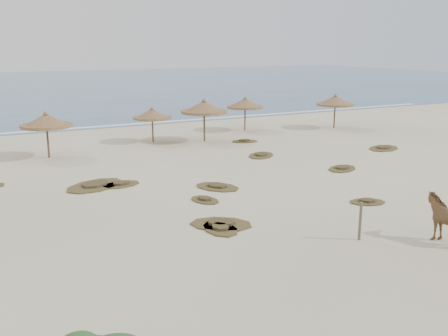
{
  "coord_description": "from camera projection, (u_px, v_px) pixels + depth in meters",
  "views": [
    {
      "loc": [
        -10.8,
        -15.34,
        6.59
      ],
      "look_at": [
        -0.34,
        5.0,
        0.96
      ],
      "focal_mm": 40.0,
      "sensor_mm": 36.0,
      "label": 1
    }
  ],
  "objects": [
    {
      "name": "scrub_10",
      "position": [
        245.0,
        141.0,
        35.05
      ],
      "size": [
        2.13,
        1.75,
        0.16
      ],
      "rotation": [
        0.0,
        0.0,
        2.79
      ],
      "color": "brown",
      "rests_on": "ground"
    },
    {
      "name": "fence_post_near",
      "position": [
        360.0,
        221.0,
        17.23
      ],
      "size": [
        0.13,
        0.13,
        1.37
      ],
      "primitive_type": "cylinder",
      "rotation": [
        0.0,
        0.0,
        -0.34
      ],
      "color": "#665D4C",
      "rests_on": "ground"
    },
    {
      "name": "scrub_5",
      "position": [
        384.0,
        148.0,
        32.67
      ],
      "size": [
        2.99,
        2.51,
        0.16
      ],
      "rotation": [
        0.0,
        0.0,
        0.39
      ],
      "color": "brown",
      "rests_on": "ground"
    },
    {
      "name": "scrub_1",
      "position": [
        95.0,
        185.0,
        23.96
      ],
      "size": [
        3.68,
        3.23,
        0.16
      ],
      "rotation": [
        0.0,
        0.0,
        0.49
      ],
      "color": "brown",
      "rests_on": "ground"
    },
    {
      "name": "palapa_6",
      "position": [
        335.0,
        101.0,
        40.4
      ],
      "size": [
        3.97,
        3.97,
        2.83
      ],
      "rotation": [
        0.0,
        0.0,
        0.4
      ],
      "color": "brown",
      "rests_on": "ground"
    },
    {
      "name": "scrub_12",
      "position": [
        367.0,
        202.0,
        21.46
      ],
      "size": [
        1.82,
        1.51,
        0.16
      ],
      "rotation": [
        0.0,
        0.0,
        2.77
      ],
      "color": "brown",
      "rests_on": "ground"
    },
    {
      "name": "palapa_2",
      "position": [
        46.0,
        121.0,
        29.6
      ],
      "size": [
        4.0,
        4.0,
        2.84
      ],
      "rotation": [
        0.0,
        0.0,
        -0.41
      ],
      "color": "brown",
      "rests_on": "ground"
    },
    {
      "name": "scrub_4",
      "position": [
        342.0,
        168.0,
        27.27
      ],
      "size": [
        2.41,
        2.09,
        0.16
      ],
      "rotation": [
        0.0,
        0.0,
        0.46
      ],
      "color": "brown",
      "rests_on": "ground"
    },
    {
      "name": "scrub_2",
      "position": [
        205.0,
        200.0,
        21.74
      ],
      "size": [
        1.33,
        1.69,
        0.16
      ],
      "rotation": [
        0.0,
        0.0,
        1.84
      ],
      "color": "brown",
      "rests_on": "ground"
    },
    {
      "name": "ground",
      "position": [
        290.0,
        218.0,
        19.61
      ],
      "size": [
        160.0,
        160.0,
        0.0
      ],
      "primitive_type": "plane",
      "color": "beige",
      "rests_on": "ground"
    },
    {
      "name": "scrub_3",
      "position": [
        217.0,
        187.0,
        23.74
      ],
      "size": [
        2.41,
        2.66,
        0.16
      ],
      "rotation": [
        0.0,
        0.0,
        2.12
      ],
      "color": "brown",
      "rests_on": "ground"
    },
    {
      "name": "scrub_13",
      "position": [
        121.0,
        184.0,
        24.16
      ],
      "size": [
        2.09,
        1.58,
        0.16
      ],
      "rotation": [
        0.0,
        0.0,
        0.2
      ],
      "color": "brown",
      "rests_on": "ground"
    },
    {
      "name": "palapa_3",
      "position": [
        152.0,
        114.0,
        34.52
      ],
      "size": [
        2.99,
        2.99,
        2.5
      ],
      "rotation": [
        0.0,
        0.0,
        -0.13
      ],
      "color": "brown",
      "rests_on": "ground"
    },
    {
      "name": "foam_line",
      "position": [
        114.0,
        126.0,
        42.06
      ],
      "size": [
        70.0,
        0.6,
        0.01
      ],
      "primitive_type": "cube",
      "color": "white",
      "rests_on": "ground"
    },
    {
      "name": "ocean",
      "position": [
        37.0,
        85.0,
        84.37
      ],
      "size": [
        200.0,
        100.0,
        0.01
      ],
      "primitive_type": "cube",
      "color": "#285079",
      "rests_on": "ground"
    },
    {
      "name": "scrub_7",
      "position": [
        261.0,
        155.0,
        30.56
      ],
      "size": [
        2.6,
        2.53,
        0.16
      ],
      "rotation": [
        0.0,
        0.0,
        0.72
      ],
      "color": "brown",
      "rests_on": "ground"
    },
    {
      "name": "scrub_9",
      "position": [
        221.0,
        224.0,
        18.8
      ],
      "size": [
        2.83,
        2.65,
        0.16
      ],
      "rotation": [
        0.0,
        0.0,
        2.52
      ],
      "color": "brown",
      "rests_on": "ground"
    },
    {
      "name": "scrub_11",
      "position": [
        220.0,
        228.0,
        18.33
      ],
      "size": [
        1.17,
        1.79,
        0.16
      ],
      "rotation": [
        0.0,
        0.0,
        1.56
      ],
      "color": "brown",
      "rests_on": "ground"
    },
    {
      "name": "palapa_5",
      "position": [
        245.0,
        104.0,
        39.29
      ],
      "size": [
        3.83,
        3.83,
        2.72
      ],
      "rotation": [
        0.0,
        0.0,
        -0.41
      ],
      "color": "brown",
      "rests_on": "ground"
    },
    {
      "name": "palapa_4",
      "position": [
        204.0,
        108.0,
        34.72
      ],
      "size": [
        3.98,
        3.98,
        3.05
      ],
      "rotation": [
        0.0,
        0.0,
        0.26
      ],
      "color": "brown",
      "rests_on": "ground"
    }
  ]
}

